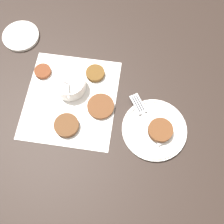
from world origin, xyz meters
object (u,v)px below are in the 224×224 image
(serving_plate, at_px, (154,129))
(extra_saucer, at_px, (21,36))
(fritter_on_plate, at_px, (160,130))
(fork, at_px, (143,113))
(sauce_bowl, at_px, (71,85))

(serving_plate, bearing_deg, extra_saucer, -130.35)
(serving_plate, distance_m, extra_saucer, 0.59)
(serving_plate, bearing_deg, fritter_on_plate, 58.51)
(fork, height_order, extra_saucer, fork)
(sauce_bowl, bearing_deg, serving_plate, 58.25)
(fritter_on_plate, height_order, extra_saucer, fritter_on_plate)
(sauce_bowl, bearing_deg, fritter_on_plate, 58.27)
(sauce_bowl, distance_m, serving_plate, 0.31)
(sauce_bowl, relative_size, extra_saucer, 0.85)
(serving_plate, xyz_separation_m, fritter_on_plate, (0.01, 0.01, 0.02))
(sauce_bowl, distance_m, fritter_on_plate, 0.32)
(fritter_on_plate, bearing_deg, fork, -142.44)
(fork, bearing_deg, extra_saucer, -128.33)
(sauce_bowl, height_order, extra_saucer, sauce_bowl)
(fork, bearing_deg, fritter_on_plate, 37.56)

